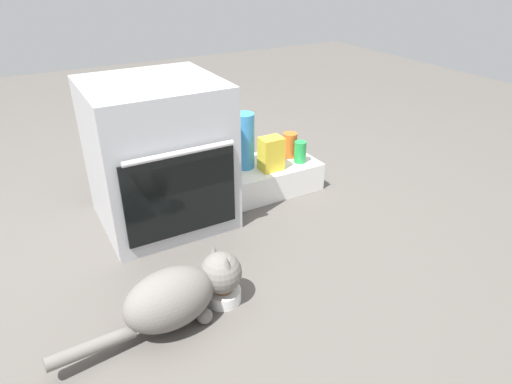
% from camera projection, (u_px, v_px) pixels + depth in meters
% --- Properties ---
extents(ground, '(8.00, 8.00, 0.00)m').
position_uv_depth(ground, '(185.00, 258.00, 1.95)').
color(ground, '#56514C').
extents(oven, '(0.59, 0.61, 0.69)m').
position_uv_depth(oven, '(158.00, 154.00, 2.10)').
color(oven, '#B7BABF').
rests_on(oven, ground).
extents(pantry_cabinet, '(0.53, 0.33, 0.16)m').
position_uv_depth(pantry_cabinet, '(268.00, 176.00, 2.50)').
color(pantry_cabinet, white).
rests_on(pantry_cabinet, ground).
extents(food_bowl, '(0.14, 0.14, 0.08)m').
position_uv_depth(food_bowl, '(223.00, 294.00, 1.71)').
color(food_bowl, white).
rests_on(food_bowl, ground).
extents(cat, '(0.71, 0.25, 0.23)m').
position_uv_depth(cat, '(180.00, 294.00, 1.57)').
color(cat, slate).
rests_on(cat, ground).
extents(snack_bag, '(0.12, 0.09, 0.18)m').
position_uv_depth(snack_bag, '(271.00, 154.00, 2.35)').
color(snack_bag, yellow).
rests_on(snack_bag, pantry_cabinet).
extents(sauce_jar, '(0.08, 0.08, 0.14)m').
position_uv_depth(sauce_jar, '(290.00, 145.00, 2.51)').
color(sauce_jar, '#D16023').
rests_on(sauce_jar, pantry_cabinet).
extents(water_bottle, '(0.11, 0.11, 0.30)m').
position_uv_depth(water_bottle, '(244.00, 141.00, 2.35)').
color(water_bottle, '#388CD1').
rests_on(water_bottle, pantry_cabinet).
extents(soda_can, '(0.07, 0.07, 0.12)m').
position_uv_depth(soda_can, '(300.00, 152.00, 2.45)').
color(soda_can, green).
rests_on(soda_can, pantry_cabinet).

